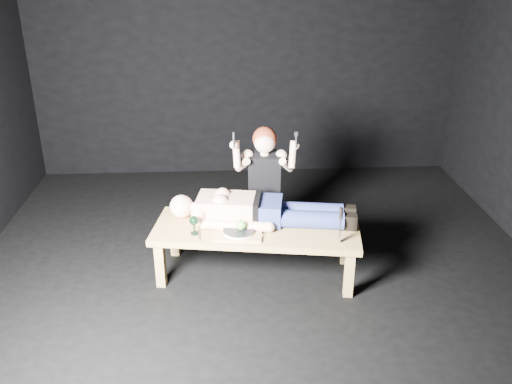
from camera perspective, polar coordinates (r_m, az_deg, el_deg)
ground at (r=4.77m, az=0.30°, el=-8.89°), size 5.00×5.00×0.00m
back_wall at (r=6.59m, az=-1.07°, el=14.50°), size 5.00×0.00×5.00m
table at (r=4.71m, az=0.04°, el=-6.09°), size 1.78×0.89×0.45m
lying_man at (r=4.65m, az=0.80°, el=-1.59°), size 1.74×0.76×0.26m
kneeling_woman at (r=5.09m, az=0.87°, el=0.96°), size 0.69×0.76×1.19m
serving_tray at (r=4.49m, az=-1.81°, el=-4.31°), size 0.40×0.31×0.02m
plate at (r=4.48m, az=-1.81°, el=-4.08°), size 0.28×0.28×0.02m
apple at (r=4.46m, az=-1.55°, el=-3.44°), size 0.08×0.08×0.08m
goblet at (r=4.49m, az=-6.42°, el=-3.43°), size 0.09×0.09×0.16m
fork_flat at (r=4.49m, az=-5.90°, el=-4.55°), size 0.03×0.18×0.01m
knife_flat at (r=4.45m, az=0.53°, el=-4.69°), size 0.10×0.17×0.01m
spoon_flat at (r=4.52m, az=-0.47°, el=-4.20°), size 0.05×0.18×0.01m
carving_knife at (r=4.36m, az=8.70°, el=-3.43°), size 0.04×0.05×0.30m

